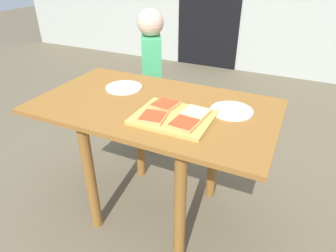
{
  "coord_description": "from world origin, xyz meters",
  "views": [
    {
      "loc": [
        0.67,
        -1.25,
        1.43
      ],
      "look_at": [
        0.08,
        0.0,
        0.64
      ],
      "focal_mm": 31.5,
      "sensor_mm": 36.0,
      "label": 1
    }
  ],
  "objects_px": {
    "dining_table": "(155,126)",
    "plate_white_left": "(124,87)",
    "pizza_slice_near_right": "(184,124)",
    "pizza_slice_far_right": "(196,113)",
    "pizza_slice_far_left": "(165,105)",
    "plate_white_right": "(232,111)",
    "cutting_board": "(173,117)",
    "child_left": "(152,72)",
    "pizza_slice_near_left": "(153,117)"
  },
  "relations": [
    {
      "from": "dining_table",
      "to": "plate_white_left",
      "type": "distance_m",
      "value": 0.32
    },
    {
      "from": "dining_table",
      "to": "plate_white_left",
      "type": "xyz_separation_m",
      "value": [
        -0.27,
        0.12,
        0.14
      ]
    },
    {
      "from": "pizza_slice_near_right",
      "to": "pizza_slice_far_right",
      "type": "xyz_separation_m",
      "value": [
        0.01,
        0.12,
        0.0
      ]
    },
    {
      "from": "pizza_slice_far_left",
      "to": "plate_white_right",
      "type": "xyz_separation_m",
      "value": [
        0.32,
        0.12,
        -0.02
      ]
    },
    {
      "from": "pizza_slice_far_right",
      "to": "plate_white_left",
      "type": "height_order",
      "value": "pizza_slice_far_right"
    },
    {
      "from": "dining_table",
      "to": "plate_white_right",
      "type": "distance_m",
      "value": 0.42
    },
    {
      "from": "pizza_slice_far_right",
      "to": "plate_white_right",
      "type": "distance_m",
      "value": 0.2
    },
    {
      "from": "cutting_board",
      "to": "child_left",
      "type": "distance_m",
      "value": 0.94
    },
    {
      "from": "pizza_slice_far_left",
      "to": "pizza_slice_far_right",
      "type": "relative_size",
      "value": 1.04
    },
    {
      "from": "pizza_slice_far_left",
      "to": "child_left",
      "type": "relative_size",
      "value": 0.12
    },
    {
      "from": "pizza_slice_far_left",
      "to": "plate_white_right",
      "type": "height_order",
      "value": "pizza_slice_far_left"
    },
    {
      "from": "pizza_slice_far_right",
      "to": "child_left",
      "type": "distance_m",
      "value": 0.95
    },
    {
      "from": "pizza_slice_near_right",
      "to": "pizza_slice_far_right",
      "type": "relative_size",
      "value": 1.0
    },
    {
      "from": "cutting_board",
      "to": "pizza_slice_far_right",
      "type": "relative_size",
      "value": 2.76
    },
    {
      "from": "pizza_slice_far_left",
      "to": "child_left",
      "type": "height_order",
      "value": "child_left"
    },
    {
      "from": "pizza_slice_near_left",
      "to": "pizza_slice_far_left",
      "type": "relative_size",
      "value": 0.98
    },
    {
      "from": "plate_white_right",
      "to": "child_left",
      "type": "bearing_deg",
      "value": 143.19
    },
    {
      "from": "child_left",
      "to": "plate_white_left",
      "type": "bearing_deg",
      "value": -79.41
    },
    {
      "from": "pizza_slice_near_right",
      "to": "plate_white_right",
      "type": "xyz_separation_m",
      "value": [
        0.15,
        0.26,
        -0.02
      ]
    },
    {
      "from": "dining_table",
      "to": "child_left",
      "type": "xyz_separation_m",
      "value": [
        -0.37,
        0.66,
        0.04
      ]
    },
    {
      "from": "cutting_board",
      "to": "pizza_slice_far_left",
      "type": "bearing_deg",
      "value": 137.79
    },
    {
      "from": "plate_white_right",
      "to": "plate_white_left",
      "type": "bearing_deg",
      "value": 177.66
    },
    {
      "from": "pizza_slice_far_left",
      "to": "cutting_board",
      "type": "bearing_deg",
      "value": -42.21
    },
    {
      "from": "pizza_slice_near_left",
      "to": "cutting_board",
      "type": "bearing_deg",
      "value": 42.16
    },
    {
      "from": "pizza_slice_near_right",
      "to": "plate_white_right",
      "type": "height_order",
      "value": "pizza_slice_near_right"
    },
    {
      "from": "dining_table",
      "to": "pizza_slice_far_right",
      "type": "height_order",
      "value": "pizza_slice_far_right"
    },
    {
      "from": "cutting_board",
      "to": "plate_white_right",
      "type": "bearing_deg",
      "value": 40.53
    },
    {
      "from": "dining_table",
      "to": "pizza_slice_near_left",
      "type": "bearing_deg",
      "value": -64.45
    },
    {
      "from": "dining_table",
      "to": "pizza_slice_far_right",
      "type": "bearing_deg",
      "value": -11.31
    },
    {
      "from": "dining_table",
      "to": "pizza_slice_near_right",
      "type": "height_order",
      "value": "pizza_slice_near_right"
    },
    {
      "from": "pizza_slice_near_right",
      "to": "pizza_slice_far_right",
      "type": "distance_m",
      "value": 0.12
    },
    {
      "from": "dining_table",
      "to": "pizza_slice_far_left",
      "type": "bearing_deg",
      "value": -22.83
    },
    {
      "from": "cutting_board",
      "to": "child_left",
      "type": "relative_size",
      "value": 0.32
    },
    {
      "from": "pizza_slice_near_left",
      "to": "pizza_slice_far_left",
      "type": "xyz_separation_m",
      "value": [
        -0.01,
        0.14,
        0.0
      ]
    },
    {
      "from": "pizza_slice_far_right",
      "to": "plate_white_left",
      "type": "xyz_separation_m",
      "value": [
        -0.52,
        0.17,
        -0.02
      ]
    },
    {
      "from": "plate_white_right",
      "to": "child_left",
      "type": "relative_size",
      "value": 0.19
    },
    {
      "from": "plate_white_right",
      "to": "pizza_slice_near_right",
      "type": "bearing_deg",
      "value": -119.74
    },
    {
      "from": "dining_table",
      "to": "pizza_slice_far_left",
      "type": "xyz_separation_m",
      "value": [
        0.08,
        -0.03,
        0.16
      ]
    },
    {
      "from": "cutting_board",
      "to": "plate_white_left",
      "type": "distance_m",
      "value": 0.48
    },
    {
      "from": "pizza_slice_far_right",
      "to": "cutting_board",
      "type": "bearing_deg",
      "value": -147.75
    },
    {
      "from": "pizza_slice_far_right",
      "to": "child_left",
      "type": "xyz_separation_m",
      "value": [
        -0.62,
        0.71,
        -0.12
      ]
    },
    {
      "from": "pizza_slice_far_left",
      "to": "plate_white_right",
      "type": "bearing_deg",
      "value": 21.47
    },
    {
      "from": "pizza_slice_far_right",
      "to": "plate_white_right",
      "type": "xyz_separation_m",
      "value": [
        0.14,
        0.14,
        -0.02
      ]
    },
    {
      "from": "cutting_board",
      "to": "plate_white_right",
      "type": "distance_m",
      "value": 0.31
    },
    {
      "from": "child_left",
      "to": "pizza_slice_near_left",
      "type": "bearing_deg",
      "value": -61.61
    },
    {
      "from": "pizza_slice_far_left",
      "to": "pizza_slice_near_left",
      "type": "bearing_deg",
      "value": -87.08
    },
    {
      "from": "pizza_slice_near_right",
      "to": "dining_table",
      "type": "bearing_deg",
      "value": 144.42
    },
    {
      "from": "plate_white_right",
      "to": "child_left",
      "type": "xyz_separation_m",
      "value": [
        -0.76,
        0.57,
        -0.1
      ]
    },
    {
      "from": "pizza_slice_near_left",
      "to": "child_left",
      "type": "bearing_deg",
      "value": 118.39
    },
    {
      "from": "child_left",
      "to": "dining_table",
      "type": "bearing_deg",
      "value": -60.88
    }
  ]
}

